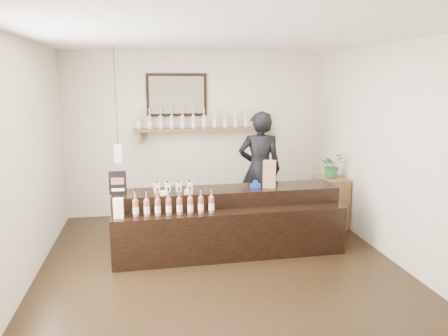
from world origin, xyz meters
TOP-DOWN VIEW (x-y plane):
  - ground at (0.00, 0.00)m, footprint 5.00×5.00m
  - room_shell at (0.00, 0.00)m, footprint 5.00×5.00m
  - back_wall_decor at (-0.14, 2.37)m, footprint 2.66×0.96m
  - counter at (0.18, 0.59)m, footprint 3.09×0.89m
  - promo_sign at (-1.26, 0.62)m, footprint 0.22×0.02m
  - paper_bag at (0.78, 0.65)m, footprint 0.21×0.18m
  - tape_dispenser at (0.59, 0.65)m, footprint 0.13×0.06m
  - side_cabinet at (2.00, 1.34)m, footprint 0.45×0.59m
  - potted_plant at (2.00, 1.34)m, footprint 0.43×0.41m
  - shopkeeper at (0.88, 1.55)m, footprint 0.84×0.63m

SIDE VIEW (x-z plane):
  - ground at x=0.00m, z-range 0.00..0.00m
  - side_cabinet at x=2.00m, z-range 0.00..0.81m
  - counter at x=0.18m, z-range -0.10..0.91m
  - tape_dispenser at x=0.59m, z-range 0.85..0.96m
  - potted_plant at x=2.00m, z-range 0.81..1.20m
  - promo_sign at x=-1.26m, z-range 0.86..1.17m
  - paper_bag at x=0.78m, z-range 0.86..1.24m
  - shopkeeper at x=0.88m, z-range 0.00..2.10m
  - room_shell at x=0.00m, z-range -0.80..4.20m
  - back_wall_decor at x=-0.14m, z-range 0.91..2.60m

